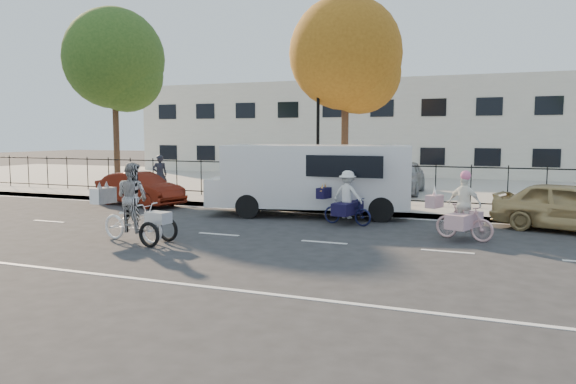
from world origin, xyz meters
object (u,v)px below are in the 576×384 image
at_px(white_van, 314,177).
at_px(unicorn_bike, 463,214).
at_px(lamppost, 318,123).
at_px(bull_bike, 347,203).
at_px(lot_car_d, 402,176).
at_px(lot_car_b, 264,177).
at_px(pedestrian, 160,175).
at_px(gold_sedan, 570,207).
at_px(lot_car_c, 321,179).
at_px(red_sedan, 140,189).
at_px(zebra_trike, 133,211).

bearing_deg(white_van, unicorn_bike, -39.90).
xyz_separation_m(lamppost, bull_bike, (2.26, -3.94, -2.46)).
height_order(white_van, lot_car_d, white_van).
xyz_separation_m(lot_car_b, lot_car_d, (6.00, 1.13, 0.11)).
xyz_separation_m(bull_bike, pedestrian, (-9.34, 3.94, 0.33)).
distance_m(unicorn_bike, gold_sedan, 3.55).
bearing_deg(gold_sedan, lot_car_c, 74.62).
relative_size(bull_bike, lot_car_b, 0.41).
bearing_deg(lot_car_c, white_van, -71.13).
xyz_separation_m(bull_bike, lot_car_d, (0.14, 8.12, 0.22)).
bearing_deg(white_van, red_sedan, 167.99).
bearing_deg(red_sedan, lot_car_d, -38.60).
distance_m(unicorn_bike, lot_car_c, 10.38).
xyz_separation_m(lamppost, lot_car_b, (-3.60, 3.06, -2.35)).
height_order(gold_sedan, lot_car_c, gold_sedan).
xyz_separation_m(lamppost, lot_car_d, (2.41, 4.19, -2.24)).
xyz_separation_m(zebra_trike, lot_car_c, (1.19, 11.40, -0.03)).
relative_size(zebra_trike, white_van, 0.34).
bearing_deg(pedestrian, lamppost, 139.61).
distance_m(pedestrian, lot_car_b, 4.64).
xyz_separation_m(unicorn_bike, lot_car_c, (-6.53, 8.07, 0.08)).
bearing_deg(red_sedan, zebra_trike, -130.84).
height_order(bull_bike, lot_car_d, bull_bike).
distance_m(red_sedan, lot_car_b, 6.16).
bearing_deg(pedestrian, bull_bike, 116.76).
distance_m(white_van, pedestrian, 8.19).
relative_size(bull_bike, pedestrian, 1.08).
bearing_deg(gold_sedan, white_van, 104.29).
height_order(bull_bike, lot_car_c, bull_bike).
bearing_deg(zebra_trike, pedestrian, 37.38).
distance_m(gold_sedan, lot_car_c, 10.81).
bearing_deg(white_van, lot_car_b, 115.83).
height_order(lamppost, lot_car_b, lamppost).
height_order(zebra_trike, unicorn_bike, zebra_trike).
xyz_separation_m(bull_bike, white_van, (-1.55, 1.43, 0.64)).
relative_size(unicorn_bike, bull_bike, 1.01).
xyz_separation_m(unicorn_bike, red_sedan, (-11.97, 2.66, -0.04)).
bearing_deg(lot_car_b, red_sedan, -106.82).
height_order(pedestrian, lot_car_d, pedestrian).
bearing_deg(pedestrian, lot_car_b, -179.11).
relative_size(bull_bike, lot_car_d, 0.42).
height_order(white_van, lot_car_c, white_van).
relative_size(white_van, gold_sedan, 1.71).
xyz_separation_m(lamppost, lot_car_c, (-0.83, 2.91, -2.37)).
distance_m(bull_bike, lot_car_d, 8.13).
bearing_deg(gold_sedan, lot_car_b, 80.37).
relative_size(unicorn_bike, lot_car_b, 0.41).
height_order(lamppost, lot_car_d, lamppost).
bearing_deg(lot_car_b, zebra_trike, -73.30).
bearing_deg(lamppost, red_sedan, -158.34).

